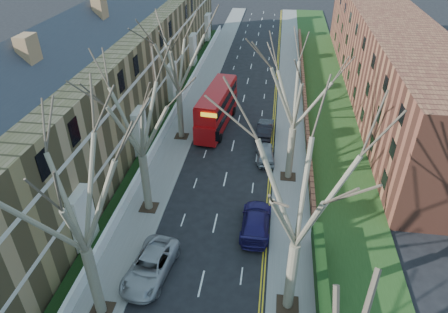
% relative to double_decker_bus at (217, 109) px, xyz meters
% --- Properties ---
extents(pavement_left, '(3.00, 102.00, 0.12)m').
position_rel_double_decker_bus_xyz_m(pavement_left, '(-3.71, 7.99, -2.06)').
color(pavement_left, slate).
rests_on(pavement_left, ground).
extents(pavement_right, '(3.00, 102.00, 0.12)m').
position_rel_double_decker_bus_xyz_m(pavement_right, '(8.29, 7.99, -2.06)').
color(pavement_right, slate).
rests_on(pavement_right, ground).
extents(terrace_left, '(9.70, 78.00, 13.60)m').
position_rel_double_decker_bus_xyz_m(terrace_left, '(-11.36, -0.01, 3.41)').
color(terrace_left, olive).
rests_on(terrace_left, ground).
extents(flats_right, '(13.97, 54.00, 10.00)m').
position_rel_double_decker_bus_xyz_m(flats_right, '(19.75, 11.99, 2.86)').
color(flats_right, brown).
rests_on(flats_right, ground).
extents(front_wall_left, '(0.30, 78.00, 1.00)m').
position_rel_double_decker_bus_xyz_m(front_wall_left, '(-5.36, -0.01, -1.50)').
color(front_wall_left, white).
rests_on(front_wall_left, ground).
extents(grass_verge_right, '(6.00, 102.00, 0.06)m').
position_rel_double_decker_bus_xyz_m(grass_verge_right, '(12.79, 7.99, -1.97)').
color(grass_verge_right, '#1E3D16').
rests_on(grass_verge_right, ground).
extents(tree_left_mid, '(10.50, 10.50, 14.71)m').
position_rel_double_decker_bus_xyz_m(tree_left_mid, '(-3.41, -25.01, 7.44)').
color(tree_left_mid, '#6F644F').
rests_on(tree_left_mid, ground).
extents(tree_left_far, '(10.15, 10.15, 14.22)m').
position_rel_double_decker_bus_xyz_m(tree_left_far, '(-3.41, -15.01, 7.12)').
color(tree_left_far, '#6F644F').
rests_on(tree_left_far, ground).
extents(tree_left_dist, '(10.50, 10.50, 14.71)m').
position_rel_double_decker_bus_xyz_m(tree_left_dist, '(-3.41, -3.01, 7.44)').
color(tree_left_dist, '#6F644F').
rests_on(tree_left_dist, ground).
extents(tree_right_mid, '(10.50, 10.50, 14.71)m').
position_rel_double_decker_bus_xyz_m(tree_right_mid, '(7.99, -23.01, 7.44)').
color(tree_right_mid, '#6F644F').
rests_on(tree_right_mid, ground).
extents(tree_right_far, '(10.15, 10.15, 14.22)m').
position_rel_double_decker_bus_xyz_m(tree_right_far, '(7.99, -9.01, 7.12)').
color(tree_right_far, '#6F644F').
rests_on(tree_right_far, ground).
extents(double_decker_bus, '(3.40, 10.47, 4.33)m').
position_rel_double_decker_bus_xyz_m(double_decker_bus, '(0.00, 0.00, 0.00)').
color(double_decker_bus, '#A20B0D').
rests_on(double_decker_bus, ground).
extents(car_left_far, '(3.21, 5.80, 1.54)m').
position_rel_double_decker_bus_xyz_m(car_left_far, '(-1.25, -21.69, -1.35)').
color(car_left_far, '#A1A1A6').
rests_on(car_left_far, ground).
extents(car_right_near, '(2.25, 5.45, 1.58)m').
position_rel_double_decker_bus_xyz_m(car_right_near, '(5.51, -16.25, -1.33)').
color(car_right_near, '#201856').
rests_on(car_right_near, ground).
extents(car_right_mid, '(2.15, 4.40, 1.45)m').
position_rel_double_decker_bus_xyz_m(car_right_mid, '(5.72, -6.14, -1.40)').
color(car_right_mid, gray).
rests_on(car_right_mid, ground).
extents(car_right_far, '(1.79, 4.67, 1.52)m').
position_rel_double_decker_bus_xyz_m(car_right_far, '(5.45, -1.27, -1.36)').
color(car_right_far, black).
rests_on(car_right_far, ground).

